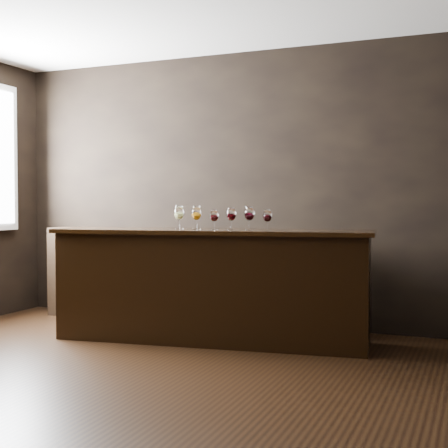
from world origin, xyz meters
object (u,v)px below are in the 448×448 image
at_px(glass_red_b, 231,215).
at_px(back_bar_shelf, 164,275).
at_px(glass_amber, 196,214).
at_px(glass_red_d, 267,216).
at_px(bar_counter, 211,287).
at_px(glass_red_c, 249,214).
at_px(glass_red_a, 214,216).
at_px(glass_white, 179,213).

bearing_deg(glass_red_b, back_bar_shelf, 146.31).
height_order(glass_amber, glass_red_d, glass_amber).
relative_size(back_bar_shelf, glass_red_b, 13.69).
bearing_deg(glass_red_d, glass_red_b, -178.15).
distance_m(bar_counter, glass_red_c, 0.76).
height_order(back_bar_shelf, glass_red_c, glass_red_c).
relative_size(glass_red_a, glass_red_c, 0.87).
height_order(glass_red_a, glass_red_c, glass_red_c).
height_order(glass_white, glass_red_a, glass_white).
bearing_deg(glass_amber, glass_red_b, 2.80).
bearing_deg(glass_red_d, glass_amber, -177.68).
bearing_deg(glass_red_a, glass_red_d, 1.93).
bearing_deg(glass_amber, bar_counter, 15.71).
relative_size(glass_amber, glass_red_a, 1.16).
bearing_deg(glass_white, glass_red_c, 2.81).
bearing_deg(back_bar_shelf, bar_counter, -38.75).
xyz_separation_m(glass_white, glass_red_a, (0.35, 0.00, -0.02)).
xyz_separation_m(glass_red_a, glass_red_c, (0.32, 0.03, 0.02)).
bearing_deg(bar_counter, glass_red_c, -7.30).
bearing_deg(glass_red_c, bar_counter, -179.70).
height_order(glass_red_a, glass_red_b, glass_red_b).
xyz_separation_m(bar_counter, glass_red_a, (0.04, -0.03, 0.65)).
bearing_deg(glass_red_d, glass_white, -178.54).
bearing_deg(glass_red_c, glass_amber, -175.55).
xyz_separation_m(bar_counter, glass_red_d, (0.54, -0.01, 0.65)).
bearing_deg(glass_red_a, glass_red_b, 2.10).
distance_m(glass_white, glass_red_d, 0.84).
distance_m(back_bar_shelf, glass_red_b, 1.42).
bearing_deg(glass_red_d, glass_red_c, 176.14).
height_order(bar_counter, back_bar_shelf, same).
bearing_deg(bar_counter, back_bar_shelf, 133.66).
relative_size(glass_red_b, glass_red_d, 1.08).
distance_m(back_bar_shelf, glass_red_a, 1.30).
height_order(glass_white, glass_amber, glass_white).
height_order(glass_red_c, glass_red_d, glass_red_c).
relative_size(back_bar_shelf, glass_red_d, 14.77).
xyz_separation_m(glass_white, glass_amber, (0.18, -0.01, -0.00)).
bearing_deg(glass_white, glass_red_d, 1.46).
distance_m(back_bar_shelf, glass_white, 1.11).
height_order(glass_red_b, glass_red_d, glass_red_b).
height_order(back_bar_shelf, glass_white, glass_white).
xyz_separation_m(bar_counter, glass_white, (-0.31, -0.03, 0.67)).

